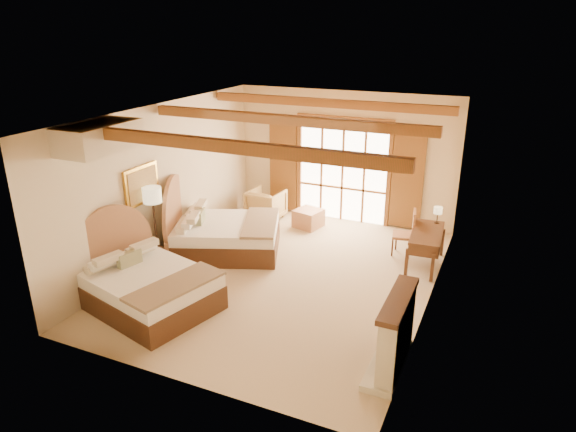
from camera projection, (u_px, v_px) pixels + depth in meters
The scene contains 19 objects.
floor at pixel (285, 276), 10.14m from camera, with size 7.00×7.00×0.00m, color #CCB58B.
wall_back at pixel (344, 157), 12.56m from camera, with size 5.50×5.50×0.00m, color beige.
wall_left at pixel (164, 182), 10.62m from camera, with size 7.00×7.00×0.00m, color beige.
wall_right at pixel (436, 221), 8.53m from camera, with size 7.00×7.00×0.00m, color beige.
ceiling at pixel (285, 113), 9.01m from camera, with size 7.00×7.00×0.00m, color #AD6F33.
ceiling_beams at pixel (285, 120), 9.05m from camera, with size 5.39×4.60×0.18m, color brown, non-canonical shape.
french_doors at pixel (343, 171), 12.64m from camera, with size 3.95×0.08×2.60m.
fireplace at pixel (394, 338), 7.26m from camera, with size 0.46×1.40×1.16m.
painting at pixel (142, 185), 9.91m from camera, with size 0.06×0.95×0.75m.
canopy_valance at pixel (99, 137), 8.30m from camera, with size 0.70×1.40×0.45m, color beige.
bed_near at pixel (142, 283), 8.94m from camera, with size 2.58×2.15×1.44m.
bed_far at pixel (219, 231), 11.11m from camera, with size 2.85×2.41×1.49m.
nightstand at pixel (148, 262), 10.10m from camera, with size 0.45×0.45×0.54m, color #492C1C.
floor_lamp at pixel (153, 200), 9.95m from camera, with size 0.36×0.36×1.72m.
armchair at pixel (266, 204), 12.94m from camera, with size 0.82×0.84×0.77m, color tan.
ottoman at pixel (308, 218), 12.50m from camera, with size 0.59×0.59×0.43m, color #A1684B.
desk at pixel (426, 248), 10.42m from camera, with size 0.70×1.44×0.75m.
desk_chair at pixel (404, 241), 10.95m from camera, with size 0.52×0.52×1.01m.
desk_lamp at pixel (438, 211), 10.66m from camera, with size 0.18×0.18×0.35m.
Camera 1 is at (3.73, -8.26, 4.70)m, focal length 32.00 mm.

